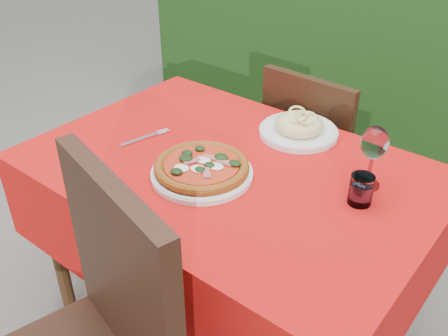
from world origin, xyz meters
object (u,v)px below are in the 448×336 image
Objects in this scene: fork at (140,139)px; wine_glass at (374,145)px; chair_far at (314,155)px; pizza_plate at (202,169)px; pasta_plate at (299,127)px; water_glass at (361,191)px.

wine_glass is at bearing 30.61° from fork.
pizza_plate is at bearing 91.37° from chair_far.
pasta_plate is 1.36× the size of fork.
pizza_plate is (-0.01, -0.70, 0.27)m from chair_far.
chair_far is 4.52× the size of wine_glass.
chair_far is at bearing 128.59° from water_glass.
wine_glass is (-0.02, 0.09, 0.10)m from water_glass.
pizza_plate is 1.59× the size of wine_glass.
pasta_plate is at bearing 77.90° from pizza_plate.
chair_far is 2.85× the size of pizza_plate.
water_glass is at bearing 22.02° from pizza_plate.
chair_far is at bearing 77.33° from fork.
wine_glass is at bearing 33.05° from pizza_plate.
wine_glass is at bearing -23.58° from pasta_plate.
water_glass is 0.45× the size of wine_glass.
pizza_plate is 3.51× the size of water_glass.
pizza_plate is at bearing -102.10° from pasta_plate.
water_glass is at bearing 130.58° from chair_far.
chair_far is 0.70m from wine_glass.
wine_glass is 0.96× the size of fork.
fork is (-0.40, -0.37, -0.02)m from pasta_plate.
fork is at bearing -169.51° from water_glass.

